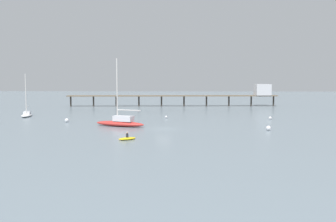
% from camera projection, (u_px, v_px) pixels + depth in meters
% --- Properties ---
extents(ground_plane, '(400.00, 400.00, 0.00)m').
position_uv_depth(ground_plane, '(163.00, 129.00, 67.02)').
color(ground_plane, slate).
extents(pier, '(66.19, 8.26, 6.95)m').
position_uv_depth(pier, '(217.00, 93.00, 122.24)').
color(pier, brown).
rests_on(pier, ground_plane).
extents(sailboat_red, '(10.06, 5.74, 12.37)m').
position_uv_depth(sailboat_red, '(121.00, 122.00, 70.64)').
color(sailboat_red, red).
rests_on(sailboat_red, ground_plane).
extents(sailboat_white, '(3.36, 7.11, 9.80)m').
position_uv_depth(sailboat_white, '(27.00, 114.00, 89.11)').
color(sailboat_white, white).
rests_on(sailboat_white, ground_plane).
extents(dinghy_yellow, '(2.88, 2.57, 1.14)m').
position_uv_depth(dinghy_yellow, '(127.00, 138.00, 55.10)').
color(dinghy_yellow, yellow).
rests_on(dinghy_yellow, ground_plane).
extents(mooring_buoy_inner, '(0.80, 0.80, 0.80)m').
position_uv_depth(mooring_buoy_inner, '(67.00, 120.00, 77.18)').
color(mooring_buoy_inner, silver).
rests_on(mooring_buoy_inner, ground_plane).
extents(mooring_buoy_far, '(0.64, 0.64, 0.64)m').
position_uv_depth(mooring_buoy_far, '(270.00, 118.00, 82.34)').
color(mooring_buoy_far, silver).
rests_on(mooring_buoy_far, ground_plane).
extents(mooring_buoy_near, '(0.57, 0.57, 0.57)m').
position_uv_depth(mooring_buoy_near, '(166.00, 117.00, 84.97)').
color(mooring_buoy_near, silver).
rests_on(mooring_buoy_near, ground_plane).
extents(mooring_buoy_outer, '(0.81, 0.81, 0.81)m').
position_uv_depth(mooring_buoy_outer, '(268.00, 128.00, 64.90)').
color(mooring_buoy_outer, silver).
rests_on(mooring_buoy_outer, ground_plane).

